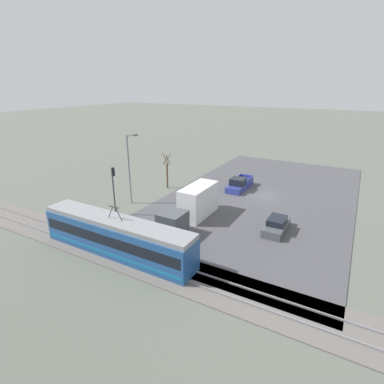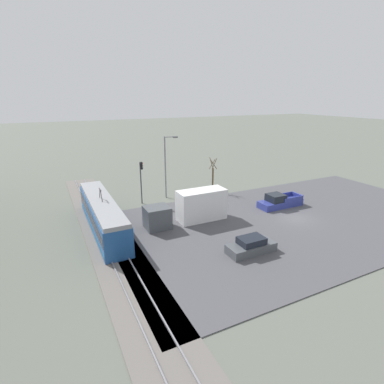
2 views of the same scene
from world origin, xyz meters
name	(u,v)px [view 1 (image 1 of 2)]	position (x,y,z in m)	size (l,w,h in m)	color
ground_plane	(262,196)	(0.00, 0.00, 0.00)	(320.00, 320.00, 0.00)	#60665B
road_surface	(262,196)	(0.00, 0.00, 0.04)	(22.36, 41.22, 0.08)	#4C4C51
rail_bed	(185,275)	(0.00, 20.39, 0.05)	(56.65, 4.40, 0.22)	slate
light_rail_tram	(117,236)	(6.82, 20.39, 1.65)	(14.97, 2.59, 4.37)	#235193
box_truck	(193,206)	(4.45, 11.14, 1.68)	(2.36, 9.37, 3.47)	#4C5156
pickup_truck	(240,184)	(3.65, -0.97, 0.74)	(2.06, 5.89, 1.75)	navy
sedan_car_0	(276,225)	(-4.26, 9.42, 0.68)	(1.89, 4.49, 1.45)	#4C5156
traffic_light_pole	(114,185)	(12.74, 14.25, 3.58)	(0.28, 0.47, 5.55)	#47474C
street_tree	(167,172)	(12.88, 3.51, 2.34)	(1.21, 1.00, 5.14)	brown
street_lamp_near_crossing	(130,165)	(13.62, 10.37, 4.87)	(0.36, 1.95, 8.48)	gray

